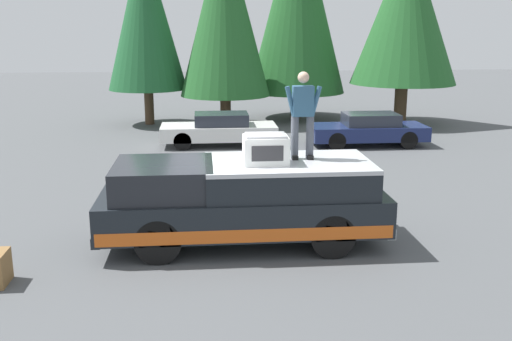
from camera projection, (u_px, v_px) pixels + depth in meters
name	position (u px, v px, depth m)	size (l,w,h in m)	color
ground_plane	(217.00, 243.00, 11.67)	(90.00, 90.00, 0.00)	#4C4F51
pickup_truck	(243.00, 201.00, 11.46)	(2.01, 5.54, 1.65)	black
compressor_unit	(266.00, 149.00, 11.09)	(0.65, 0.84, 0.56)	silver
person_on_truck_bed	(303.00, 113.00, 11.35)	(0.29, 0.72, 1.69)	#4C515B
parked_car_navy	(368.00, 129.00, 21.02)	(1.64, 4.10, 1.16)	navy
parked_car_white	(219.00, 129.00, 21.04)	(1.64, 4.10, 1.16)	white
conifer_far_left	(406.00, 10.00, 24.71)	(4.49, 4.49, 7.92)	#4C3826
conifer_center_left	(224.00, 10.00, 24.08)	(3.76, 3.76, 8.31)	#4C3826
conifer_center_right	(145.00, 14.00, 24.61)	(3.34, 3.34, 7.85)	#4C3826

